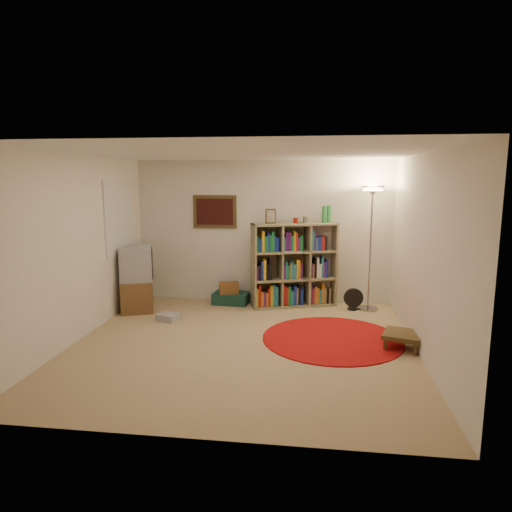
% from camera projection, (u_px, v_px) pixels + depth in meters
% --- Properties ---
extents(room, '(4.54, 4.54, 2.54)m').
position_uv_depth(room, '(239.00, 251.00, 5.92)').
color(room, '#A1855E').
rests_on(room, ground).
extents(bookshelf, '(1.49, 0.84, 1.72)m').
position_uv_depth(bookshelf, '(293.00, 266.00, 7.83)').
color(bookshelf, '#7F7754').
rests_on(bookshelf, ground).
extents(floor_lamp, '(0.45, 0.45, 2.07)m').
position_uv_depth(floor_lamp, '(372.00, 207.00, 7.40)').
color(floor_lamp, '#999A9E').
rests_on(floor_lamp, ground).
extents(floor_fan, '(0.33, 0.21, 0.37)m').
position_uv_depth(floor_fan, '(353.00, 299.00, 7.64)').
color(floor_fan, black).
rests_on(floor_fan, ground).
extents(tv_stand, '(0.74, 0.87, 1.08)m').
position_uv_depth(tv_stand, '(137.00, 279.00, 7.63)').
color(tv_stand, brown).
rests_on(tv_stand, ground).
extents(dvd_box, '(0.37, 0.34, 0.10)m').
position_uv_depth(dvd_box, '(169.00, 317.00, 7.11)').
color(dvd_box, '#99989C').
rests_on(dvd_box, ground).
extents(suitcase, '(0.64, 0.44, 0.20)m').
position_uv_depth(suitcase, '(231.00, 298.00, 8.05)').
color(suitcase, '#13352B').
rests_on(suitcase, ground).
extents(wicker_basket, '(0.38, 0.31, 0.19)m').
position_uv_depth(wicker_basket, '(229.00, 288.00, 7.99)').
color(wicker_basket, brown).
rests_on(wicker_basket, suitcase).
extents(paper_towel, '(0.13, 0.13, 0.25)m').
position_uv_depth(paper_towel, '(272.00, 299.00, 7.87)').
color(paper_towel, white).
rests_on(paper_towel, ground).
extents(red_rug, '(1.93, 1.93, 0.02)m').
position_uv_depth(red_rug, '(332.00, 339.00, 6.28)').
color(red_rug, '#940A0C').
rests_on(red_rug, ground).
extents(side_table, '(0.58, 0.58, 0.21)m').
position_uv_depth(side_table, '(403.00, 335.00, 5.91)').
color(side_table, '#3D2D15').
rests_on(side_table, ground).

